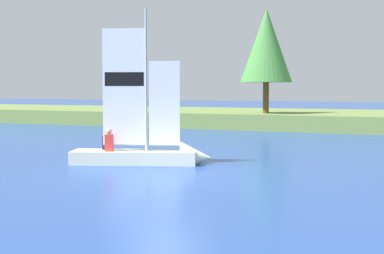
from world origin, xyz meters
TOP-DOWN VIEW (x-y plane):
  - ground_plane at (0.00, 0.00)m, footprint 200.00×200.00m
  - shore_bank at (0.00, 25.00)m, footprint 80.00×12.00m
  - shoreline_tree_left at (-3.57, 21.33)m, footprint 3.38×3.38m
  - sailboat at (-1.83, 2.67)m, footprint 5.04×2.90m

SIDE VIEW (x-z plane):
  - ground_plane at x=0.00m, z-range 0.00..0.00m
  - sailboat at x=-1.83m, z-range -2.46..3.31m
  - shore_bank at x=0.00m, z-range 0.00..1.02m
  - shoreline_tree_left at x=-3.57m, z-range 2.02..8.86m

